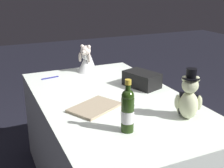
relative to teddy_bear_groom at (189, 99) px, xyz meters
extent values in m
cube|color=white|center=(-0.46, -0.27, -0.49)|extent=(1.62, 0.95, 0.75)
ellipsoid|color=beige|center=(0.01, 0.00, -0.04)|extent=(0.12, 0.10, 0.16)
cube|color=black|center=(-0.02, 0.01, -0.04)|extent=(0.09, 0.11, 0.12)
sphere|color=beige|center=(0.01, 0.00, 0.08)|extent=(0.09, 0.09, 0.09)
sphere|color=beige|center=(-0.03, 0.02, 0.08)|extent=(0.04, 0.04, 0.04)
sphere|color=beige|center=(0.02, 0.02, 0.12)|extent=(0.04, 0.04, 0.04)
sphere|color=beige|center=(-0.01, -0.03, 0.12)|extent=(0.04, 0.04, 0.04)
ellipsoid|color=beige|center=(0.03, 0.05, -0.02)|extent=(0.03, 0.03, 0.09)
ellipsoid|color=beige|center=(-0.04, -0.05, -0.02)|extent=(0.03, 0.03, 0.09)
sphere|color=beige|center=(-0.03, 0.05, -0.09)|extent=(0.05, 0.05, 0.05)
sphere|color=beige|center=(-0.06, 0.00, -0.09)|extent=(0.05, 0.05, 0.05)
cylinder|color=black|center=(0.01, 0.00, 0.13)|extent=(0.10, 0.10, 0.01)
cylinder|color=black|center=(0.01, 0.00, 0.16)|extent=(0.06, 0.06, 0.05)
cone|color=white|center=(-1.11, -0.23, -0.04)|extent=(0.15, 0.15, 0.15)
ellipsoid|color=white|center=(-1.11, -0.23, 0.02)|extent=(0.07, 0.06, 0.07)
sphere|color=silver|center=(-1.11, -0.23, 0.07)|extent=(0.09, 0.09, 0.09)
sphere|color=silver|center=(-1.08, -0.25, 0.07)|extent=(0.04, 0.04, 0.04)
sphere|color=silver|center=(-1.13, -0.25, 0.11)|extent=(0.03, 0.03, 0.03)
sphere|color=silver|center=(-1.09, -0.21, 0.11)|extent=(0.03, 0.03, 0.03)
ellipsoid|color=silver|center=(-1.13, -0.27, 0.02)|extent=(0.03, 0.03, 0.08)
ellipsoid|color=silver|center=(-1.07, -0.21, 0.02)|extent=(0.03, 0.03, 0.08)
cone|color=white|center=(-1.15, -0.19, 0.00)|extent=(0.17, 0.17, 0.16)
cylinder|color=#1F350F|center=(0.00, -0.39, -0.02)|extent=(0.07, 0.07, 0.19)
sphere|color=#1F350F|center=(0.00, -0.39, 0.08)|extent=(0.07, 0.07, 0.07)
cylinder|color=#1F350F|center=(0.00, -0.39, 0.13)|extent=(0.03, 0.03, 0.07)
cylinder|color=gold|center=(0.00, -0.39, 0.16)|extent=(0.03, 0.03, 0.03)
cylinder|color=silver|center=(0.00, -0.39, -0.03)|extent=(0.07, 0.07, 0.07)
cylinder|color=navy|center=(-1.06, -0.56, -0.11)|extent=(0.03, 0.15, 0.01)
cone|color=silver|center=(-1.07, -0.49, -0.11)|extent=(0.01, 0.02, 0.01)
cube|color=black|center=(-0.57, 0.02, -0.06)|extent=(0.30, 0.24, 0.11)
cube|color=#B7B7BF|center=(-0.60, -0.05, -0.06)|extent=(0.03, 0.02, 0.03)
cube|color=tan|center=(-0.34, -0.44, -0.11)|extent=(0.32, 0.37, 0.02)
camera|label=1|loc=(1.24, -1.03, 0.63)|focal=47.15mm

